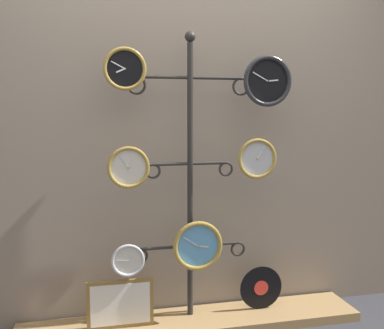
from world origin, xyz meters
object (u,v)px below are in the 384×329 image
at_px(display_stand, 190,229).
at_px(picture_frame, 120,304).
at_px(clock_bottom_left, 128,260).
at_px(clock_top_right, 267,81).
at_px(clock_middle_right, 257,159).
at_px(clock_bottom_center, 198,246).
at_px(vinyl_record, 261,288).
at_px(clock_top_left, 125,69).
at_px(clock_middle_left, 128,167).

xyz_separation_m(display_stand, picture_frame, (-0.46, -0.09, -0.42)).
bearing_deg(clock_bottom_left, clock_top_right, -0.11).
bearing_deg(clock_bottom_left, clock_middle_right, 1.15).
relative_size(clock_middle_right, clock_bottom_left, 1.28).
bearing_deg(clock_middle_right, clock_bottom_center, -175.57).
bearing_deg(clock_middle_right, picture_frame, 179.82).
relative_size(clock_bottom_center, vinyl_record, 1.07).
distance_m(clock_top_left, clock_bottom_left, 1.14).
xyz_separation_m(display_stand, clock_bottom_center, (0.02, -0.12, -0.08)).
distance_m(clock_middle_left, clock_bottom_left, 0.56).
bearing_deg(vinyl_record, clock_middle_right, -139.86).
relative_size(clock_bottom_center, picture_frame, 0.78).
distance_m(clock_bottom_left, clock_bottom_center, 0.43).
distance_m(clock_middle_left, clock_bottom_center, 0.65).
height_order(clock_middle_left, vinyl_record, clock_middle_left).
bearing_deg(clock_top_right, clock_bottom_left, 179.89).
height_order(clock_top_right, vinyl_record, clock_top_right).
distance_m(clock_top_right, vinyl_record, 1.36).
distance_m(clock_middle_right, clock_bottom_left, 1.02).
bearing_deg(clock_bottom_center, clock_middle_right, 4.43).
distance_m(clock_bottom_left, picture_frame, 0.28).
relative_size(display_stand, picture_frame, 4.61).
bearing_deg(clock_top_right, display_stand, 167.14).
height_order(clock_middle_left, clock_bottom_center, clock_middle_left).
xyz_separation_m(clock_middle_left, picture_frame, (-0.06, 0.03, -0.84)).
height_order(clock_top_left, clock_middle_right, clock_top_left).
bearing_deg(clock_top_left, vinyl_record, 3.12).
relative_size(clock_top_left, vinyl_record, 0.86).
distance_m(display_stand, clock_bottom_center, 0.14).
distance_m(clock_top_right, clock_bottom_left, 1.39).
distance_m(clock_middle_right, clock_bottom_center, 0.66).
relative_size(vinyl_record, picture_frame, 0.72).
relative_size(clock_top_left, picture_frame, 0.62).
xyz_separation_m(clock_top_left, clock_top_right, (0.87, -0.03, -0.06)).
bearing_deg(picture_frame, clock_top_right, -1.30).
bearing_deg(picture_frame, display_stand, 10.55).
bearing_deg(vinyl_record, picture_frame, -176.76).
bearing_deg(clock_top_right, clock_middle_right, 160.95).
xyz_separation_m(display_stand, clock_top_right, (0.47, -0.11, 0.94)).
bearing_deg(clock_top_left, picture_frame, -174.61).
height_order(clock_top_right, clock_bottom_left, clock_top_right).
distance_m(clock_bottom_center, picture_frame, 0.59).
bearing_deg(clock_top_right, clock_top_left, 178.31).
xyz_separation_m(display_stand, vinyl_record, (0.48, -0.03, -0.42)).
xyz_separation_m(display_stand, clock_bottom_left, (-0.41, -0.10, -0.14)).
distance_m(clock_top_left, clock_top_right, 0.88).
bearing_deg(clock_middle_right, clock_top_right, -19.05).
bearing_deg(clock_top_left, clock_middle_left, -73.13).
distance_m(clock_top_right, clock_middle_left, 1.00).
relative_size(clock_top_right, clock_middle_left, 1.26).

